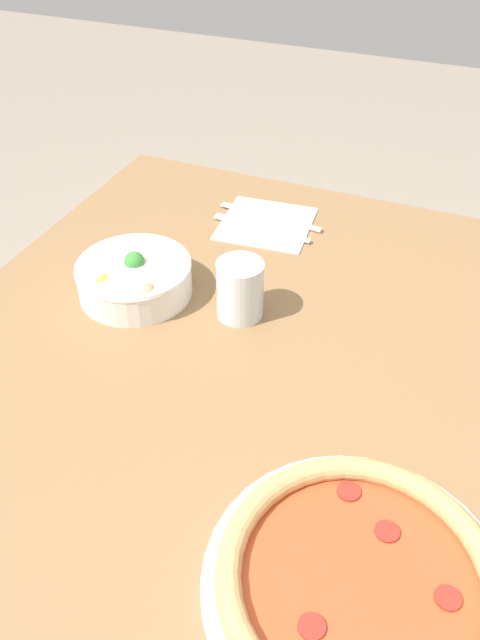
% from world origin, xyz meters
% --- Properties ---
extents(dining_table, '(1.20, 0.99, 0.76)m').
position_xyz_m(dining_table, '(0.00, 0.00, 0.66)').
color(dining_table, olive).
rests_on(dining_table, ground_plane).
extents(pizza, '(0.31, 0.31, 0.04)m').
position_xyz_m(pizza, '(-0.19, -0.19, 0.78)').
color(pizza, white).
rests_on(pizza, dining_table).
extents(bowl, '(0.18, 0.18, 0.07)m').
position_xyz_m(bowl, '(0.15, 0.25, 0.79)').
color(bowl, white).
rests_on(bowl, dining_table).
extents(napkin, '(0.18, 0.18, 0.00)m').
position_xyz_m(napkin, '(0.43, 0.13, 0.76)').
color(napkin, white).
rests_on(napkin, dining_table).
extents(fork, '(0.03, 0.19, 0.00)m').
position_xyz_m(fork, '(0.40, 0.13, 0.76)').
color(fork, silver).
rests_on(fork, napkin).
extents(knife, '(0.03, 0.21, 0.01)m').
position_xyz_m(knife, '(0.45, 0.13, 0.76)').
color(knife, silver).
rests_on(knife, napkin).
extents(glass, '(0.07, 0.07, 0.09)m').
position_xyz_m(glass, '(0.17, 0.08, 0.80)').
color(glass, silver).
rests_on(glass, dining_table).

